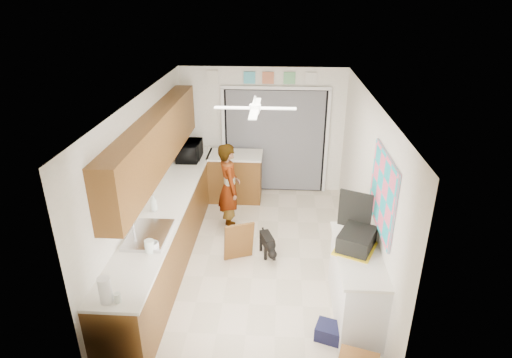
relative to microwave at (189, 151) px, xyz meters
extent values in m
plane|color=beige|center=(1.31, -1.69, -1.10)|extent=(5.00, 5.00, 0.00)
plane|color=white|center=(1.31, -1.69, 1.40)|extent=(5.00, 5.00, 0.00)
plane|color=white|center=(1.31, 0.81, 0.15)|extent=(3.20, 0.00, 3.20)
plane|color=white|center=(1.31, -4.19, 0.15)|extent=(3.20, 0.00, 3.20)
plane|color=white|center=(-0.29, -1.69, 0.15)|extent=(0.00, 5.00, 5.00)
plane|color=white|center=(2.91, -1.69, 0.15)|extent=(0.00, 5.00, 5.00)
cube|color=brown|center=(0.01, -1.69, -0.65)|extent=(0.60, 4.80, 0.90)
cube|color=white|center=(0.02, -1.69, -0.18)|extent=(0.62, 4.80, 0.04)
cube|color=brown|center=(-0.13, -1.49, 0.70)|extent=(0.32, 4.00, 0.80)
cube|color=silver|center=(0.02, -2.69, -0.15)|extent=(0.50, 0.76, 0.06)
cylinder|color=silver|center=(-0.17, -2.69, -0.05)|extent=(0.03, 0.03, 0.22)
cube|color=brown|center=(0.81, 0.31, -0.65)|extent=(1.00, 0.60, 0.90)
cube|color=white|center=(0.81, 0.31, -0.18)|extent=(1.04, 0.64, 0.04)
cube|color=black|center=(1.56, 0.78, -0.05)|extent=(2.00, 0.06, 2.10)
cube|color=slate|center=(1.56, 0.74, -0.05)|extent=(1.90, 0.03, 2.05)
cube|color=white|center=(0.54, 0.75, -0.05)|extent=(0.06, 0.04, 2.10)
cube|color=white|center=(2.58, 0.75, -0.05)|extent=(0.06, 0.04, 2.10)
cube|color=white|center=(1.56, 0.75, 1.02)|extent=(2.10, 0.04, 0.06)
cube|color=#4DB8CE|center=(1.06, 0.78, 1.20)|extent=(0.22, 0.02, 0.22)
cube|color=#C36C49|center=(1.41, 0.78, 1.20)|extent=(0.22, 0.02, 0.22)
cube|color=#69B878|center=(1.81, 0.78, 1.20)|extent=(0.22, 0.02, 0.22)
cube|color=silver|center=(2.21, 0.78, 1.20)|extent=(0.22, 0.02, 0.22)
cube|color=silver|center=(0.36, 0.78, 1.20)|extent=(0.22, 0.02, 0.26)
cube|color=white|center=(2.66, -2.89, -0.65)|extent=(0.50, 1.40, 0.90)
cube|color=white|center=(2.65, -2.89, -0.18)|extent=(0.54, 1.44, 0.04)
cube|color=#FF5D82|center=(2.89, -2.69, 0.55)|extent=(0.03, 1.15, 0.95)
cube|color=white|center=(1.31, -1.49, 1.22)|extent=(1.14, 1.14, 0.24)
imported|color=black|center=(0.00, 0.00, 0.00)|extent=(0.41, 0.60, 0.33)
imported|color=silver|center=(-0.10, -2.01, -0.03)|extent=(0.14, 0.14, 0.26)
imported|color=white|center=(0.17, -3.00, -0.11)|extent=(0.16, 0.16, 0.11)
cylinder|color=silver|center=(0.13, -3.04, -0.09)|extent=(0.15, 0.15, 0.16)
cylinder|color=silver|center=(0.07, -3.94, -0.11)|extent=(0.08, 0.08, 0.10)
cylinder|color=white|center=(-0.05, -3.94, -0.02)|extent=(0.17, 0.17, 0.29)
cube|color=black|center=(2.63, -2.78, -0.06)|extent=(0.55, 0.62, 0.22)
cube|color=yellow|center=(2.63, -2.78, -0.17)|extent=(0.64, 0.71, 0.02)
cube|color=black|center=(2.63, -2.49, 0.19)|extent=(0.39, 0.20, 0.50)
cube|color=black|center=(2.31, -3.34, -1.01)|extent=(0.37, 0.34, 0.19)
cube|color=brown|center=(1.08, -1.80, -0.77)|extent=(0.48, 0.32, 0.67)
imported|color=white|center=(0.83, -0.86, -0.32)|extent=(0.53, 0.65, 1.56)
cube|color=black|center=(1.50, -1.62, -0.91)|extent=(0.37, 0.55, 0.40)
camera|label=1|loc=(1.67, -7.29, 2.75)|focal=30.00mm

